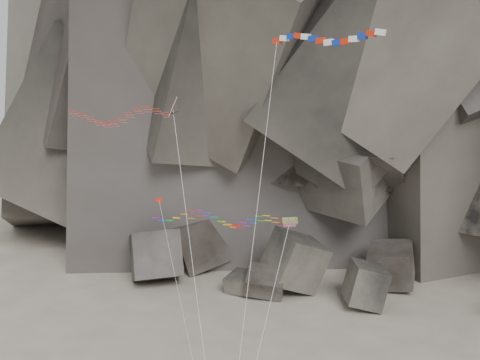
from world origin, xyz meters
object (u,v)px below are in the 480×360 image
(delta_kite, at_px, (115,116))
(banner_kite, at_px, (324,42))
(pennant_kite, at_px, (171,261))
(parafoil_kite, at_px, (215,218))

(delta_kite, xyz_separation_m, banner_kite, (16.91, 0.83, 5.66))
(delta_kite, relative_size, pennant_kite, 1.46)
(delta_kite, xyz_separation_m, parafoil_kite, (7.51, 3.17, -8.79))
(delta_kite, bearing_deg, parafoil_kite, 8.96)
(banner_kite, xyz_separation_m, pennant_kite, (-10.97, -3.41, -16.65))
(pennant_kite, bearing_deg, parafoil_kite, 64.25)
(delta_kite, bearing_deg, banner_kite, -11.17)
(delta_kite, distance_m, parafoil_kite, 11.99)
(parafoil_kite, relative_size, pennant_kite, 0.91)
(banner_kite, height_order, pennant_kite, banner_kite)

